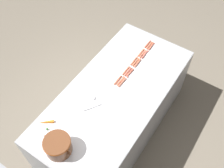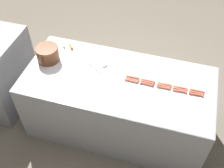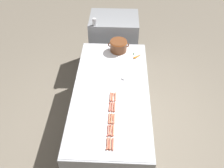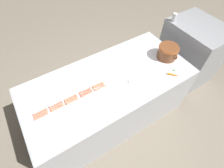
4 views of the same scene
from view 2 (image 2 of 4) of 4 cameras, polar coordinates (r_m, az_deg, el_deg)
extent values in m
plane|color=#756B5B|center=(3.83, 1.06, -8.06)|extent=(20.00, 20.00, 0.00)
cube|color=#9EA0A5|center=(3.49, 1.15, -3.97)|extent=(1.03, 2.18, 0.87)
cube|color=silver|center=(3.16, 1.27, 1.03)|extent=(1.01, 2.13, 0.00)
cylinder|color=#D6674C|center=(3.11, 16.81, -2.11)|extent=(0.03, 0.14, 0.02)
sphere|color=#D6674C|center=(3.12, 18.04, -2.42)|extent=(0.02, 0.02, 0.02)
sphere|color=#D6674C|center=(3.11, 15.57, -1.80)|extent=(0.02, 0.02, 0.02)
cylinder|color=#CF6554|center=(3.10, 13.68, -1.45)|extent=(0.03, 0.14, 0.02)
sphere|color=#CF6554|center=(3.10, 14.91, -1.78)|extent=(0.02, 0.02, 0.02)
sphere|color=#CF6554|center=(3.10, 12.45, -1.12)|extent=(0.02, 0.02, 0.02)
cylinder|color=#CB6B4F|center=(3.10, 10.46, -0.78)|extent=(0.03, 0.14, 0.02)
sphere|color=#CB6B4F|center=(3.10, 11.71, -1.06)|extent=(0.02, 0.02, 0.02)
sphere|color=#CB6B4F|center=(3.10, 9.22, -0.49)|extent=(0.02, 0.02, 0.02)
cylinder|color=#D2634D|center=(3.11, 7.13, -0.07)|extent=(0.03, 0.14, 0.02)
sphere|color=#D2634D|center=(3.11, 8.38, -0.27)|extent=(0.02, 0.02, 0.02)
sphere|color=#D2634D|center=(3.11, 5.87, 0.13)|extent=(0.02, 0.02, 0.02)
cylinder|color=#CE7156|center=(3.12, 4.01, 0.62)|extent=(0.03, 0.14, 0.02)
sphere|color=#CE7156|center=(3.12, 5.26, 0.39)|extent=(0.02, 0.02, 0.02)
sphere|color=#CE7156|center=(3.13, 2.78, 0.85)|extent=(0.02, 0.02, 0.02)
cylinder|color=#CE7252|center=(3.13, 16.86, -1.71)|extent=(0.02, 0.14, 0.02)
sphere|color=#CE7252|center=(3.14, 18.08, -1.96)|extent=(0.02, 0.02, 0.02)
sphere|color=#CE7252|center=(3.13, 15.62, -1.45)|extent=(0.02, 0.02, 0.02)
cylinder|color=#CC6F54|center=(3.12, 13.65, -1.07)|extent=(0.03, 0.14, 0.02)
sphere|color=#CC6F54|center=(3.13, 14.89, -1.26)|extent=(0.02, 0.02, 0.02)
sphere|color=#CC6F54|center=(3.11, 12.40, -0.88)|extent=(0.02, 0.02, 0.02)
cylinder|color=#CA714E|center=(3.12, 10.58, -0.39)|extent=(0.03, 0.14, 0.02)
sphere|color=#CA714E|center=(3.12, 11.83, -0.58)|extent=(0.02, 0.02, 0.02)
sphere|color=#CA714E|center=(3.12, 9.33, -0.19)|extent=(0.02, 0.02, 0.02)
cylinder|color=#CC6A56|center=(3.13, 7.27, 0.34)|extent=(0.03, 0.14, 0.02)
sphere|color=#CC6A56|center=(3.12, 8.51, 0.10)|extent=(0.02, 0.02, 0.02)
sphere|color=#CC6A56|center=(3.13, 6.03, 0.58)|extent=(0.02, 0.02, 0.02)
cylinder|color=#D56F51|center=(3.14, 4.20, 0.92)|extent=(0.03, 0.14, 0.02)
sphere|color=#D56F51|center=(3.14, 5.44, 0.73)|extent=(0.02, 0.02, 0.02)
sphere|color=#D56F51|center=(3.15, 2.96, 1.11)|extent=(0.02, 0.02, 0.02)
cylinder|color=#CC644C|center=(3.16, 16.99, -1.33)|extent=(0.02, 0.14, 0.02)
sphere|color=#CC644C|center=(3.16, 18.21, -1.58)|extent=(0.02, 0.02, 0.02)
sphere|color=#CC644C|center=(3.15, 15.77, -1.08)|extent=(0.02, 0.02, 0.02)
cylinder|color=#D76E4F|center=(3.14, 13.78, -0.70)|extent=(0.03, 0.14, 0.02)
sphere|color=#D76E4F|center=(3.14, 15.01, -0.98)|extent=(0.02, 0.02, 0.02)
sphere|color=#D76E4F|center=(3.14, 12.56, -0.41)|extent=(0.02, 0.02, 0.02)
cylinder|color=#CD6F53|center=(3.14, 10.71, -0.02)|extent=(0.03, 0.14, 0.02)
sphere|color=#CD6F53|center=(3.14, 11.94, -0.31)|extent=(0.02, 0.02, 0.02)
sphere|color=#CD6F53|center=(3.14, 9.49, 0.27)|extent=(0.02, 0.02, 0.02)
cylinder|color=#C9674D|center=(3.15, 7.39, 0.68)|extent=(0.02, 0.14, 0.02)
sphere|color=#C9674D|center=(3.14, 8.62, 0.42)|extent=(0.02, 0.02, 0.02)
sphere|color=#C9674D|center=(3.15, 6.16, 0.94)|extent=(0.02, 0.02, 0.02)
cylinder|color=#CA684C|center=(3.17, 4.26, 1.39)|extent=(0.03, 0.14, 0.02)
sphere|color=#CA684C|center=(3.16, 5.47, 1.11)|extent=(0.02, 0.02, 0.02)
sphere|color=#CA684C|center=(3.18, 3.05, 1.66)|extent=(0.02, 0.02, 0.02)
cylinder|color=brown|center=(3.41, -13.01, 6.03)|extent=(0.26, 0.26, 0.18)
torus|color=#9E4A1B|center=(3.37, -13.22, 7.01)|extent=(0.27, 0.27, 0.03)
torus|color=brown|center=(3.32, -14.02, 4.82)|extent=(0.08, 0.02, 0.08)
torus|color=brown|center=(3.49, -12.13, 7.64)|extent=(0.08, 0.02, 0.08)
cylinder|color=#B7B7BC|center=(3.28, -3.70, 3.33)|extent=(0.13, 0.19, 0.01)
ellipsoid|color=#B7B7BC|center=(3.30, -1.48, 3.82)|extent=(0.09, 0.08, 0.02)
cone|color=orange|center=(3.61, -8.54, 7.89)|extent=(0.15, 0.13, 0.03)
sphere|color=#387F2D|center=(3.59, -9.74, 7.38)|extent=(0.02, 0.02, 0.02)
camera|label=1|loc=(2.35, -58.95, 37.21)|focal=42.75mm
camera|label=3|loc=(2.87, 65.56, 25.35)|focal=39.19mm
camera|label=4|loc=(3.35, 22.11, 33.40)|focal=27.21mm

